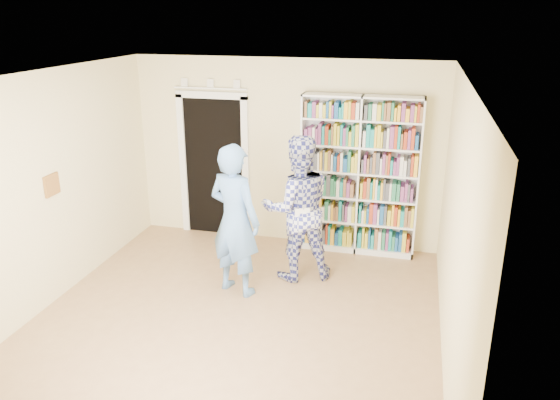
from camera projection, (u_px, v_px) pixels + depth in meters
name	position (u px, v px, depth m)	size (l,w,h in m)	color
floor	(232.00, 324.00, 6.08)	(5.00, 5.00, 0.00)	#936B47
ceiling	(224.00, 78.00, 5.19)	(5.00, 5.00, 0.00)	white
wall_back	(285.00, 153.00, 7.92)	(4.50, 4.50, 0.00)	beige
wall_left	(40.00, 194.00, 6.15)	(5.00, 5.00, 0.00)	beige
wall_right	(456.00, 232.00, 5.12)	(5.00, 5.00, 0.00)	beige
bookshelf	(359.00, 175.00, 7.60)	(1.63, 0.31, 2.25)	white
doorway	(214.00, 160.00, 8.21)	(1.10, 0.08, 2.43)	black
wall_art	(52.00, 185.00, 6.31)	(0.03, 0.25, 0.25)	brown
man_blue	(235.00, 220.00, 6.51)	(0.69, 0.45, 1.88)	#5784C1
man_plaid	(297.00, 208.00, 6.89)	(0.92, 0.72, 1.89)	navy
paper_sheet	(302.00, 219.00, 6.64)	(0.19, 0.01, 0.27)	white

